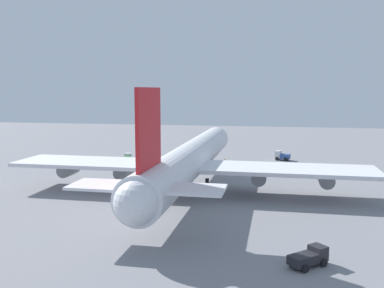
{
  "coord_description": "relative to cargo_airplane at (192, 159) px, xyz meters",
  "views": [
    {
      "loc": [
        -79.65,
        -15.83,
        19.08
      ],
      "look_at": [
        0.0,
        0.0,
        8.73
      ],
      "focal_mm": 39.79,
      "sensor_mm": 36.0,
      "label": 1
    }
  ],
  "objects": [
    {
      "name": "ground_plane",
      "position": [
        0.44,
        0.0,
        -5.85
      ],
      "size": [
        290.78,
        290.78,
        0.0
      ],
      "primitive_type": "plane",
      "color": "gray"
    },
    {
      "name": "cargo_airplane",
      "position": [
        0.0,
        0.0,
        0.0
      ],
      "size": [
        72.69,
        67.22,
        19.4
      ],
      "color": "silver",
      "rests_on": "ground_plane"
    },
    {
      "name": "maintenance_van",
      "position": [
        27.35,
        22.96,
        -4.75
      ],
      "size": [
        4.32,
        2.97,
        2.19
      ],
      "color": "silver",
      "rests_on": "ground_plane"
    },
    {
      "name": "fuel_truck",
      "position": [
        -33.26,
        -19.72,
        -4.83
      ],
      "size": [
        4.49,
        4.62,
        2.03
      ],
      "color": "#232328",
      "rests_on": "ground_plane"
    },
    {
      "name": "catering_truck",
      "position": [
        38.06,
        -17.56,
        -4.61
      ],
      "size": [
        3.56,
        4.26,
        2.54
      ],
      "color": "silver",
      "rests_on": "ground_plane"
    },
    {
      "name": "safety_cone_nose",
      "position": [
        33.16,
        -2.48,
        -5.45
      ],
      "size": [
        0.56,
        0.56,
        0.81
      ],
      "primitive_type": "cone",
      "color": "orange",
      "rests_on": "ground_plane"
    }
  ]
}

